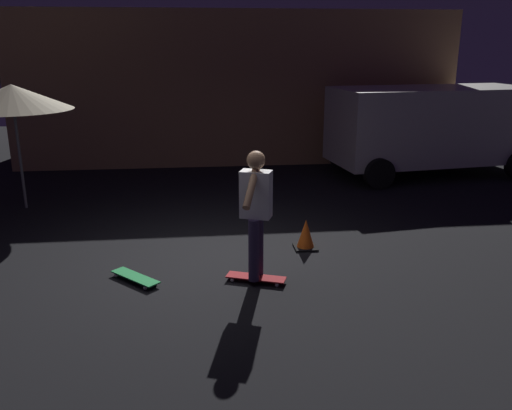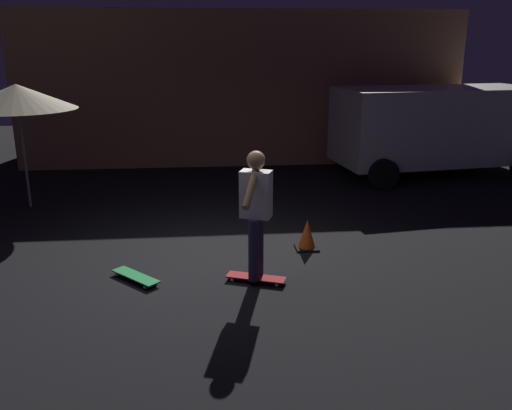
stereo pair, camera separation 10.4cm
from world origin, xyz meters
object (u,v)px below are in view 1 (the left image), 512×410
at_px(parked_van, 431,125).
at_px(traffic_cone, 306,235).
at_px(patio_umbrella, 12,97).
at_px(skater, 256,206).
at_px(skateboard_ridden, 256,278).
at_px(skateboard_spare, 135,277).

relative_size(parked_van, traffic_cone, 10.46).
relative_size(parked_van, patio_umbrella, 2.09).
bearing_deg(skater, patio_umbrella, 136.47).
height_order(patio_umbrella, skateboard_ridden, patio_umbrella).
bearing_deg(traffic_cone, skateboard_ridden, -128.53).
bearing_deg(skateboard_ridden, skateboard_spare, 173.13).
height_order(patio_umbrella, traffic_cone, patio_umbrella).
xyz_separation_m(skateboard_spare, skater, (1.57, -0.19, 0.98)).
bearing_deg(traffic_cone, skater, -128.53).
bearing_deg(skater, skateboard_spare, 173.13).
bearing_deg(traffic_cone, patio_umbrella, 151.24).
relative_size(skateboard_ridden, skateboard_spare, 1.15).
height_order(skateboard_ridden, skater, skater).
bearing_deg(skateboard_ridden, parked_van, 49.72).
xyz_separation_m(skateboard_ridden, skateboard_spare, (-1.57, 0.19, 0.00)).
xyz_separation_m(parked_van, skateboard_spare, (-6.33, -5.42, -1.11)).
xyz_separation_m(skateboard_ridden, skater, (0.00, 0.00, 0.98)).
bearing_deg(traffic_cone, skateboard_spare, -159.49).
relative_size(skateboard_ridden, skater, 0.48).
bearing_deg(parked_van, skateboard_spare, -139.41).
relative_size(patio_umbrella, skateboard_ridden, 2.88).
bearing_deg(parked_van, patio_umbrella, -168.09).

